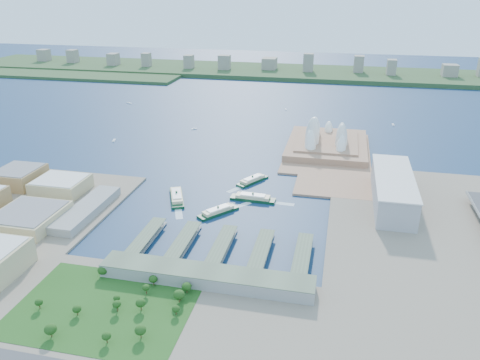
% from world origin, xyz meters
% --- Properties ---
extents(ground, '(3000.00, 3000.00, 0.00)m').
position_xyz_m(ground, '(0.00, 0.00, 0.00)').
color(ground, '#0F2647').
rests_on(ground, ground).
extents(south_land, '(720.00, 180.00, 3.00)m').
position_xyz_m(south_land, '(0.00, -210.00, 1.50)').
color(south_land, gray).
rests_on(south_land, ground).
extents(east_land, '(240.00, 500.00, 3.00)m').
position_xyz_m(east_land, '(240.00, -50.00, 1.50)').
color(east_land, gray).
rests_on(east_land, ground).
extents(peninsula, '(135.00, 220.00, 3.00)m').
position_xyz_m(peninsula, '(107.50, 260.00, 1.50)').
color(peninsula, '#9C7155').
rests_on(peninsula, ground).
extents(far_shore, '(2200.00, 260.00, 12.00)m').
position_xyz_m(far_shore, '(0.00, 980.00, 6.00)').
color(far_shore, '#2D4926').
rests_on(far_shore, ground).
extents(opera_house, '(134.00, 180.00, 58.00)m').
position_xyz_m(opera_house, '(105.00, 280.00, 32.00)').
color(opera_house, white).
rests_on(opera_house, peninsula).
extents(toaster_building, '(45.00, 155.00, 35.00)m').
position_xyz_m(toaster_building, '(195.00, 80.00, 20.50)').
color(toaster_building, '#96969B').
rests_on(toaster_building, east_land).
extents(west_buildings, '(200.00, 280.00, 27.00)m').
position_xyz_m(west_buildings, '(-250.00, -70.00, 16.50)').
color(west_buildings, '#97784B').
rests_on(west_buildings, west_land).
extents(ferry_wharves, '(184.00, 90.00, 9.30)m').
position_xyz_m(ferry_wharves, '(14.00, -75.00, 4.65)').
color(ferry_wharves, '#4C5C46').
rests_on(ferry_wharves, ground).
extents(terminal_building, '(200.00, 28.00, 12.00)m').
position_xyz_m(terminal_building, '(15.00, -135.00, 9.00)').
color(terminal_building, gray).
rests_on(terminal_building, south_land).
extents(park, '(150.00, 110.00, 16.00)m').
position_xyz_m(park, '(-60.00, -190.00, 11.00)').
color(park, '#194714').
rests_on(park, south_land).
extents(far_skyline, '(1900.00, 140.00, 55.00)m').
position_xyz_m(far_skyline, '(0.00, 960.00, 39.50)').
color(far_skyline, gray).
rests_on(far_skyline, far_shore).
extents(ferry_a, '(38.25, 62.66, 11.61)m').
position_xyz_m(ferry_a, '(-75.09, 36.46, 5.81)').
color(ferry_a, '#0D341B').
rests_on(ferry_a, ground).
extents(ferry_b, '(39.35, 52.53, 10.07)m').
position_xyz_m(ferry_b, '(9.94, 113.74, 5.04)').
color(ferry_b, '#0D341B').
rests_on(ferry_b, ground).
extents(ferry_c, '(44.58, 50.72, 10.22)m').
position_xyz_m(ferry_c, '(-12.02, 8.49, 5.11)').
color(ferry_c, '#0D341B').
rests_on(ferry_c, ground).
extents(ferry_d, '(58.91, 17.49, 11.02)m').
position_xyz_m(ferry_d, '(21.89, 54.97, 5.51)').
color(ferry_d, '#0D341B').
rests_on(ferry_d, ground).
extents(boat_a, '(7.41, 15.16, 2.84)m').
position_xyz_m(boat_a, '(-266.67, 243.69, 1.42)').
color(boat_a, white).
rests_on(boat_a, ground).
extents(boat_b, '(10.11, 8.57, 2.68)m').
position_xyz_m(boat_b, '(-149.55, 343.64, 1.34)').
color(boat_b, white).
rests_on(boat_b, ground).
extents(boat_c, '(4.46, 13.09, 2.90)m').
position_xyz_m(boat_c, '(226.26, 456.81, 1.45)').
color(boat_c, white).
rests_on(boat_c, ground).
extents(boat_d, '(16.14, 10.99, 2.77)m').
position_xyz_m(boat_d, '(-361.43, 511.91, 1.39)').
color(boat_d, white).
rests_on(boat_d, ground).
extents(boat_e, '(6.62, 10.80, 2.53)m').
position_xyz_m(boat_e, '(2.94, 532.74, 1.26)').
color(boat_e, white).
rests_on(boat_e, ground).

